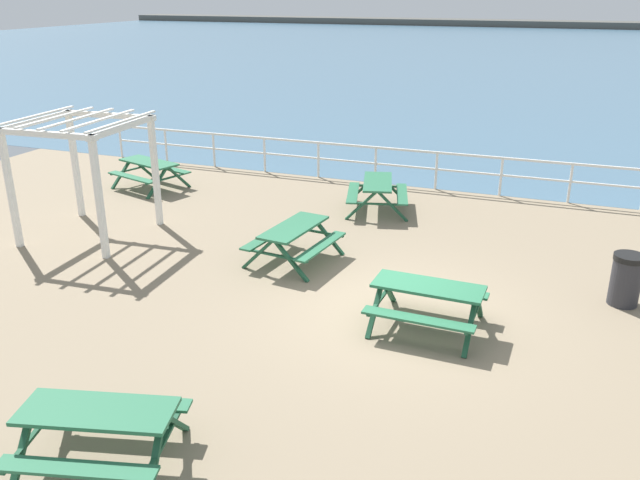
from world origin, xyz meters
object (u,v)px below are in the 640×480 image
at_px(picnic_table_mid_centre, 294,235).
at_px(lattice_pergola, 82,150).
at_px(picnic_table_far_right, 149,168).
at_px(litter_bin, 626,279).
at_px(picnic_table_seaward, 378,188).
at_px(picnic_table_near_right, 428,296).
at_px(picnic_table_far_left, 98,423).

bearing_deg(picnic_table_mid_centre, lattice_pergola, 99.24).
bearing_deg(picnic_table_far_right, lattice_pergola, -58.54).
relative_size(picnic_table_mid_centre, litter_bin, 2.07).
bearing_deg(litter_bin, lattice_pergola, -177.58).
distance_m(picnic_table_mid_centre, picnic_table_seaward, 3.90).
xyz_separation_m(picnic_table_near_right, picnic_table_seaward, (-2.51, 5.68, 0.00)).
bearing_deg(picnic_table_seaward, lattice_pergola, 110.42).
distance_m(lattice_pergola, litter_bin, 11.34).
distance_m(picnic_table_far_right, lattice_pergola, 4.07).
bearing_deg(picnic_table_near_right, picnic_table_mid_centre, 151.51).
distance_m(picnic_table_near_right, picnic_table_far_left, 5.52).
bearing_deg(picnic_table_far_right, picnic_table_far_left, -41.31).
relative_size(picnic_table_far_right, lattice_pergola, 0.80).
bearing_deg(lattice_pergola, litter_bin, -1.10).
distance_m(picnic_table_near_right, picnic_table_far_right, 10.53).
bearing_deg(litter_bin, picnic_table_seaward, 147.58).
bearing_deg(picnic_table_seaward, litter_bin, -137.72).
bearing_deg(litter_bin, picnic_table_near_right, -145.76).
bearing_deg(picnic_table_near_right, picnic_table_seaward, 115.42).
height_order(picnic_table_mid_centre, picnic_table_seaward, same).
height_order(picnic_table_mid_centre, litter_bin, litter_bin).
bearing_deg(picnic_table_far_left, litter_bin, 33.96).
xyz_separation_m(picnic_table_seaward, litter_bin, (5.62, -3.57, -0.10)).
height_order(picnic_table_far_right, picnic_table_seaward, same).
xyz_separation_m(picnic_table_mid_centre, picnic_table_far_right, (-5.91, 3.50, 0.00)).
bearing_deg(picnic_table_far_left, picnic_table_seaward, 73.14).
xyz_separation_m(picnic_table_near_right, picnic_table_far_right, (-9.08, 5.34, 0.00)).
height_order(picnic_table_far_left, picnic_table_far_right, same).
relative_size(picnic_table_seaward, litter_bin, 2.24).
bearing_deg(picnic_table_mid_centre, picnic_table_near_right, -113.16).
relative_size(picnic_table_near_right, picnic_table_far_right, 0.85).
bearing_deg(picnic_table_near_right, picnic_table_far_left, -119.61).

